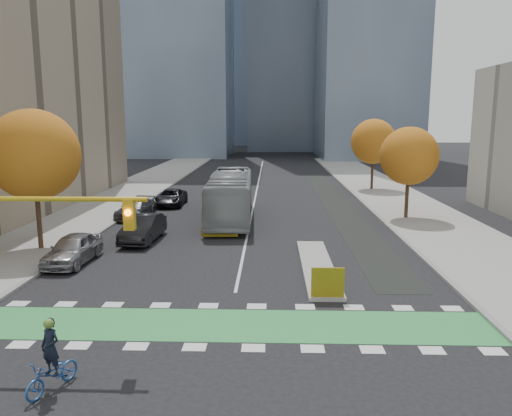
# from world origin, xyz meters

# --- Properties ---
(ground) EXTENTS (300.00, 300.00, 0.00)m
(ground) POSITION_xyz_m (0.00, 0.00, 0.00)
(ground) COLOR black
(ground) RESTS_ON ground
(sidewalk_west) EXTENTS (7.00, 120.00, 0.15)m
(sidewalk_west) POSITION_xyz_m (-13.50, 20.00, 0.07)
(sidewalk_west) COLOR gray
(sidewalk_west) RESTS_ON ground
(sidewalk_east) EXTENTS (7.00, 120.00, 0.15)m
(sidewalk_east) POSITION_xyz_m (13.50, 20.00, 0.07)
(sidewalk_east) COLOR gray
(sidewalk_east) RESTS_ON ground
(curb_west) EXTENTS (0.30, 120.00, 0.16)m
(curb_west) POSITION_xyz_m (-10.00, 20.00, 0.07)
(curb_west) COLOR gray
(curb_west) RESTS_ON ground
(curb_east) EXTENTS (0.30, 120.00, 0.16)m
(curb_east) POSITION_xyz_m (10.00, 20.00, 0.07)
(curb_east) COLOR gray
(curb_east) RESTS_ON ground
(bike_crossing) EXTENTS (20.00, 3.00, 0.01)m
(bike_crossing) POSITION_xyz_m (0.00, 1.50, 0.01)
(bike_crossing) COLOR green
(bike_crossing) RESTS_ON ground
(centre_line) EXTENTS (0.15, 70.00, 0.01)m
(centre_line) POSITION_xyz_m (0.00, 40.00, 0.01)
(centre_line) COLOR silver
(centre_line) RESTS_ON ground
(bike_lane_paint) EXTENTS (2.50, 50.00, 0.01)m
(bike_lane_paint) POSITION_xyz_m (7.50, 30.00, 0.01)
(bike_lane_paint) COLOR black
(bike_lane_paint) RESTS_ON ground
(median_island) EXTENTS (1.60, 10.00, 0.16)m
(median_island) POSITION_xyz_m (4.00, 9.00, 0.08)
(median_island) COLOR gray
(median_island) RESTS_ON ground
(hazard_board) EXTENTS (1.40, 0.12, 1.30)m
(hazard_board) POSITION_xyz_m (4.00, 4.20, 0.80)
(hazard_board) COLOR yellow
(hazard_board) RESTS_ON median_island
(tower_ne) EXTENTS (18.00, 24.00, 60.00)m
(tower_ne) POSITION_xyz_m (20.00, 85.00, 30.00)
(tower_ne) COLOR #47566B
(tower_ne) RESTS_ON ground
(tower_far) EXTENTS (26.00, 26.00, 80.00)m
(tower_far) POSITION_xyz_m (-4.00, 140.00, 40.00)
(tower_far) COLOR #47566B
(tower_far) RESTS_ON ground
(tree_west) EXTENTS (5.20, 5.20, 8.22)m
(tree_west) POSITION_xyz_m (-12.00, 12.00, 5.62)
(tree_west) COLOR #332114
(tree_west) RESTS_ON ground
(tree_east_near) EXTENTS (4.40, 4.40, 7.08)m
(tree_east_near) POSITION_xyz_m (12.00, 22.00, 4.86)
(tree_east_near) COLOR #332114
(tree_east_near) RESTS_ON ground
(tree_east_far) EXTENTS (4.80, 4.80, 7.65)m
(tree_east_far) POSITION_xyz_m (12.50, 38.00, 5.24)
(tree_east_far) COLOR #332114
(tree_east_far) RESTS_ON ground
(cyclist) EXTENTS (1.33, 1.98, 2.16)m
(cyclist) POSITION_xyz_m (-4.61, -3.24, 0.72)
(cyclist) COLOR #2252A0
(cyclist) RESTS_ON ground
(bus) EXTENTS (3.53, 13.25, 3.66)m
(bus) POSITION_xyz_m (-1.53, 21.42, 1.83)
(bus) COLOR #979B9E
(bus) RESTS_ON ground
(parked_car_a) EXTENTS (2.10, 4.77, 1.60)m
(parked_car_a) POSITION_xyz_m (-9.00, 9.34, 0.80)
(parked_car_a) COLOR #96959A
(parked_car_a) RESTS_ON ground
(parked_car_b) EXTENTS (2.01, 5.14, 1.67)m
(parked_car_b) POSITION_xyz_m (-6.50, 14.34, 0.83)
(parked_car_b) COLOR black
(parked_car_b) RESTS_ON ground
(parked_car_c) EXTENTS (2.64, 5.20, 1.44)m
(parked_car_c) POSITION_xyz_m (-9.00, 21.87, 0.72)
(parked_car_c) COLOR #434347
(parked_car_c) RESTS_ON ground
(parked_car_d) EXTENTS (2.41, 5.16, 1.43)m
(parked_car_d) POSITION_xyz_m (-7.41, 27.58, 0.72)
(parked_car_d) COLOR black
(parked_car_d) RESTS_ON ground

